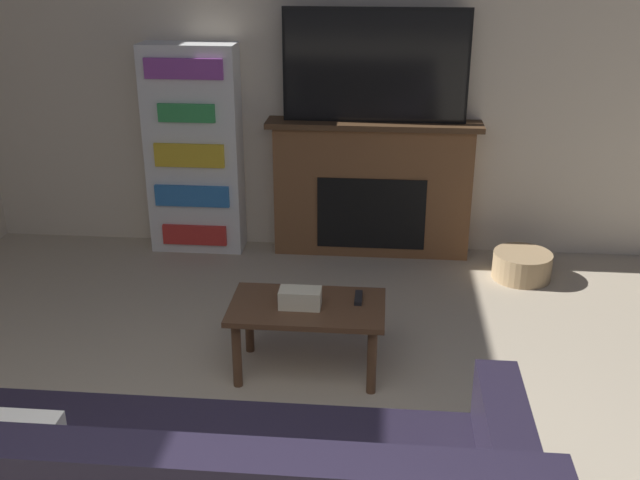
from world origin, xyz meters
name	(u,v)px	position (x,y,z in m)	size (l,w,h in m)	color
wall_back	(327,68)	(0.00, 3.91, 1.35)	(6.15, 0.06, 2.70)	beige
fireplace	(372,188)	(0.35, 3.76, 0.51)	(1.53, 0.28, 1.00)	brown
tv	(375,66)	(0.35, 3.74, 1.39)	(1.28, 0.03, 0.78)	black
coffee_table	(307,315)	(0.05, 2.06, 0.34)	(0.83, 0.48, 0.40)	brown
tissue_box	(300,298)	(0.01, 2.04, 0.45)	(0.22, 0.12, 0.10)	beige
remote_control	(358,298)	(0.32, 2.15, 0.42)	(0.04, 0.15, 0.02)	black
bookshelf	(194,150)	(-0.96, 3.74, 0.76)	(0.68, 0.29, 1.53)	white
storage_basket	(522,265)	(1.41, 3.40, 0.09)	(0.40, 0.40, 0.19)	tan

